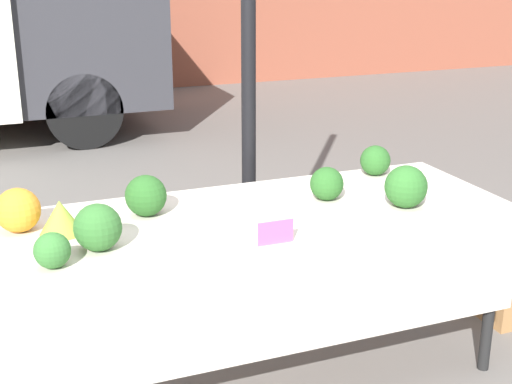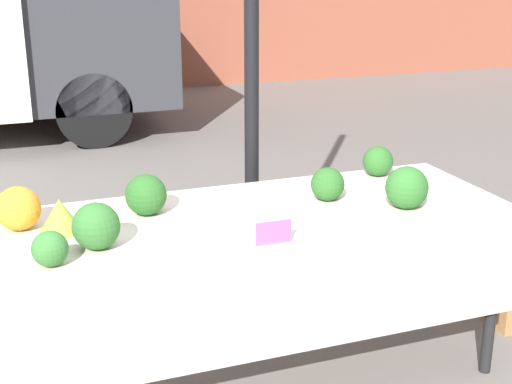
# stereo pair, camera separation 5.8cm
# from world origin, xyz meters

# --- Properties ---
(ground_plane) EXTENTS (40.00, 40.00, 0.00)m
(ground_plane) POSITION_xyz_m (0.00, 0.00, 0.00)
(ground_plane) COLOR slate
(tent_pole) EXTENTS (0.07, 0.07, 2.73)m
(tent_pole) POSITION_xyz_m (0.21, 0.64, 1.36)
(tent_pole) COLOR black
(tent_pole) RESTS_ON ground_plane
(market_table) EXTENTS (2.07, 0.73, 0.78)m
(market_table) POSITION_xyz_m (0.00, -0.06, 0.68)
(market_table) COLOR beige
(market_table) RESTS_ON ground_plane
(orange_cauliflower) EXTENTS (0.17, 0.17, 0.17)m
(orange_cauliflower) POSITION_xyz_m (-0.91, 0.11, 0.86)
(orange_cauliflower) COLOR orange
(orange_cauliflower) RESTS_ON market_table
(romanesco_head) EXTENTS (0.16, 0.16, 0.13)m
(romanesco_head) POSITION_xyz_m (-0.76, 0.03, 0.85)
(romanesco_head) COLOR #93B238
(romanesco_head) RESTS_ON market_table
(broccoli_head_0) EXTENTS (0.17, 0.17, 0.17)m
(broccoli_head_0) POSITION_xyz_m (-0.43, 0.11, 0.86)
(broccoli_head_0) COLOR #285B23
(broccoli_head_0) RESTS_ON market_table
(broccoli_head_1) EXTENTS (0.17, 0.17, 0.17)m
(broccoli_head_1) POSITION_xyz_m (-0.66, -0.18, 0.87)
(broccoli_head_1) COLOR #336B2D
(broccoli_head_1) RESTS_ON market_table
(broccoli_head_2) EXTENTS (0.18, 0.18, 0.18)m
(broccoli_head_2) POSITION_xyz_m (0.59, -0.18, 0.87)
(broccoli_head_2) COLOR #2D6628
(broccoli_head_2) RESTS_ON market_table
(broccoli_head_3) EXTENTS (0.14, 0.14, 0.14)m
(broccoli_head_3) POSITION_xyz_m (0.70, 0.26, 0.85)
(broccoli_head_3) COLOR #285B23
(broccoli_head_3) RESTS_ON market_table
(broccoli_head_4) EXTENTS (0.12, 0.12, 0.12)m
(broccoli_head_4) POSITION_xyz_m (-0.83, -0.27, 0.84)
(broccoli_head_4) COLOR #387533
(broccoli_head_4) RESTS_ON market_table
(broccoli_head_5) EXTENTS (0.14, 0.14, 0.14)m
(broccoli_head_5) POSITION_xyz_m (0.33, 0.02, 0.85)
(broccoli_head_5) COLOR #285B23
(broccoli_head_5) RESTS_ON market_table
(price_sign) EXTENTS (0.14, 0.01, 0.09)m
(price_sign) POSITION_xyz_m (-0.06, -0.35, 0.82)
(price_sign) COLOR #F45B9E
(price_sign) RESTS_ON market_table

